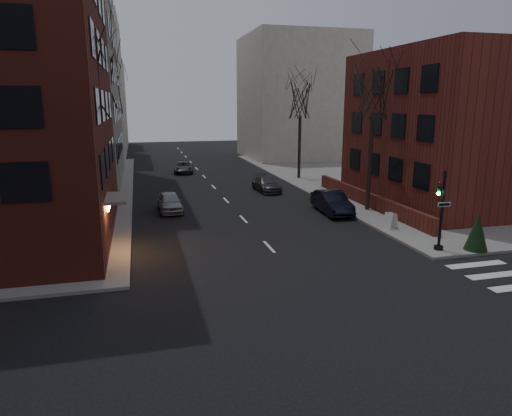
% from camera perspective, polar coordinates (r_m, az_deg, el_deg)
% --- Properties ---
extents(ground, '(160.00, 160.00, 0.00)m').
position_cam_1_polar(ground, '(13.86, 16.39, -19.63)').
color(ground, black).
rests_on(ground, ground).
extents(sidewalk_far_right, '(44.00, 44.00, 0.15)m').
position_cam_1_polar(sidewalk_far_right, '(53.79, 26.89, 3.85)').
color(sidewalk_far_right, gray).
rests_on(sidewalk_far_right, ground).
extents(building_right_brick, '(12.00, 14.00, 11.00)m').
position_cam_1_polar(building_right_brick, '(36.87, 24.18, 9.03)').
color(building_right_brick, maroon).
rests_on(building_right_brick, ground).
extents(low_wall_right, '(0.35, 16.00, 1.00)m').
position_cam_1_polar(low_wall_right, '(33.53, 13.71, 1.12)').
color(low_wall_right, maroon).
rests_on(low_wall_right, sidewalk_far_right).
extents(building_distant_la, '(14.00, 16.00, 18.00)m').
position_cam_1_polar(building_distant_la, '(65.47, -22.71, 13.50)').
color(building_distant_la, beige).
rests_on(building_distant_la, ground).
extents(building_distant_ra, '(14.00, 14.00, 16.00)m').
position_cam_1_polar(building_distant_ra, '(63.58, 5.31, 13.57)').
color(building_distant_ra, beige).
rests_on(building_distant_ra, ground).
extents(building_distant_lb, '(10.00, 12.00, 14.00)m').
position_cam_1_polar(building_distant_lb, '(82.15, -19.55, 12.06)').
color(building_distant_lb, beige).
rests_on(building_distant_lb, ground).
extents(traffic_signal, '(0.76, 0.44, 4.00)m').
position_cam_1_polar(traffic_signal, '(24.29, 22.06, -0.91)').
color(traffic_signal, black).
rests_on(traffic_signal, sidewalk_far_right).
extents(tree_left_a, '(4.18, 4.18, 10.26)m').
position_cam_1_polar(tree_left_a, '(24.03, -21.03, 14.85)').
color(tree_left_a, '#2D231C').
rests_on(tree_left_a, sidewalk_far_left).
extents(tree_left_b, '(4.40, 4.40, 10.80)m').
position_cam_1_polar(tree_left_b, '(36.00, -19.01, 14.83)').
color(tree_left_b, '#2D231C').
rests_on(tree_left_b, sidewalk_far_left).
extents(tree_left_c, '(3.96, 3.96, 9.72)m').
position_cam_1_polar(tree_left_c, '(49.94, -17.76, 13.21)').
color(tree_left_c, '#2D231C').
rests_on(tree_left_c, sidewalk_far_left).
extents(tree_right_a, '(3.96, 3.96, 9.72)m').
position_cam_1_polar(tree_right_a, '(31.74, 14.49, 13.85)').
color(tree_right_a, '#2D231C').
rests_on(tree_right_a, sidewalk_far_right).
extents(tree_right_b, '(3.74, 3.74, 9.18)m').
position_cam_1_polar(tree_right_b, '(44.54, 5.58, 13.27)').
color(tree_right_b, '#2D231C').
rests_on(tree_right_b, sidewalk_far_right).
extents(streetlamp_near, '(0.36, 0.36, 6.28)m').
position_cam_1_polar(streetlamp_near, '(32.09, -17.82, 6.83)').
color(streetlamp_near, black).
rests_on(streetlamp_near, sidewalk_far_left).
extents(streetlamp_far, '(0.36, 0.36, 6.28)m').
position_cam_1_polar(streetlamp_far, '(52.01, -16.69, 9.06)').
color(streetlamp_far, black).
rests_on(streetlamp_far, sidewalk_far_left).
extents(parked_sedan, '(1.81, 4.64, 1.51)m').
position_cam_1_polar(parked_sedan, '(31.39, 9.46, 0.71)').
color(parked_sedan, black).
rests_on(parked_sedan, ground).
extents(car_lane_silver, '(1.68, 3.94, 1.33)m').
position_cam_1_polar(car_lane_silver, '(32.01, -10.73, 0.73)').
color(car_lane_silver, gray).
rests_on(car_lane_silver, ground).
extents(car_lane_gray, '(1.88, 4.28, 1.22)m').
position_cam_1_polar(car_lane_gray, '(38.77, 1.31, 3.01)').
color(car_lane_gray, '#3A393D').
rests_on(car_lane_gray, ground).
extents(car_lane_far, '(2.36, 4.37, 1.16)m').
position_cam_1_polar(car_lane_far, '(49.72, -9.05, 5.04)').
color(car_lane_far, '#3C3C40').
rests_on(car_lane_far, ground).
extents(sandwich_board, '(0.59, 0.70, 0.97)m').
position_cam_1_polar(sandwich_board, '(27.78, 16.48, -1.52)').
color(sandwich_board, silver).
rests_on(sandwich_board, sidewalk_far_right).
extents(evergreen_shrub, '(1.13, 1.13, 1.87)m').
position_cam_1_polar(evergreen_shrub, '(25.25, 25.93, -2.70)').
color(evergreen_shrub, black).
rests_on(evergreen_shrub, sidewalk_far_right).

